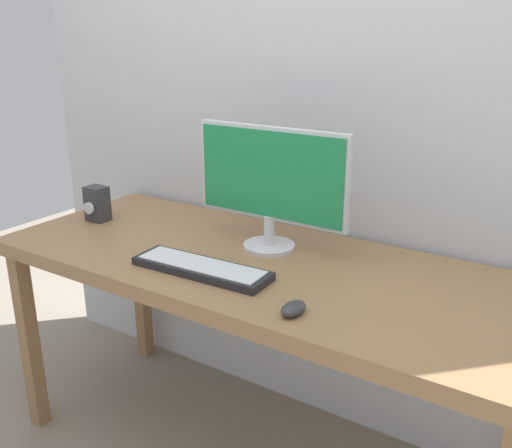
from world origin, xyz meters
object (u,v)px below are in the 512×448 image
(mouse, at_px, (293,308))
(audio_controller, at_px, (96,204))
(monitor, at_px, (271,182))
(keyboard_primary, at_px, (201,268))
(desk, at_px, (258,280))

(mouse, height_order, audio_controller, audio_controller)
(monitor, height_order, keyboard_primary, monitor)
(monitor, distance_m, mouse, 0.51)
(audio_controller, bearing_deg, monitor, 9.41)
(audio_controller, bearing_deg, desk, 0.39)
(keyboard_primary, distance_m, mouse, 0.37)
(monitor, relative_size, keyboard_primary, 1.22)
(mouse, bearing_deg, keyboard_primary, 168.87)
(desk, bearing_deg, keyboard_primary, -117.94)
(desk, distance_m, mouse, 0.38)
(desk, xyz_separation_m, keyboard_primary, (-0.09, -0.17, 0.08))
(audio_controller, bearing_deg, mouse, -13.87)
(keyboard_primary, bearing_deg, monitor, 76.26)
(monitor, xyz_separation_m, keyboard_primary, (-0.07, -0.28, -0.22))
(desk, bearing_deg, monitor, 100.95)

